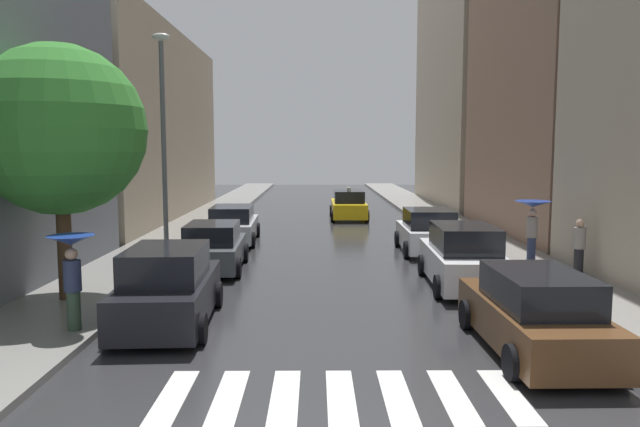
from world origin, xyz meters
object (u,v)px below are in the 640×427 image
Objects in this scene: parked_car_right_second at (463,258)px; street_tree_left at (59,130)px; parked_car_left_second at (213,248)px; lamp_post_left at (163,132)px; parked_car_left_nearest at (168,289)px; parked_car_right_nearest at (534,314)px; taxi_midroad at (349,205)px; pedestrian_foreground at (533,216)px; pedestrian_by_kerb at (72,262)px; parked_car_right_third at (428,232)px; parked_car_left_third at (233,225)px; pedestrian_near_tree at (579,246)px.

street_tree_left is at bearing 102.22° from parked_car_right_second.
parked_car_right_second is (7.57, -2.43, 0.10)m from parked_car_left_second.
lamp_post_left is at bearing 56.56° from parked_car_left_second.
parked_car_left_nearest is 7.79m from parked_car_right_nearest.
street_tree_left is (-3.00, -4.36, 3.68)m from parked_car_left_second.
street_tree_left reaches higher than taxi_midroad.
parked_car_right_nearest is (7.56, -1.88, -0.07)m from parked_car_left_nearest.
lamp_post_left is (-9.39, 9.18, 3.74)m from parked_car_right_nearest.
parked_car_right_nearest is at bearing -19.28° from street_tree_left.
parked_car_left_nearest is 6.19m from parked_car_left_second.
pedestrian_foreground reaches higher than pedestrian_by_kerb.
parked_car_right_second is 5.75m from parked_car_right_third.
pedestrian_foreground is 0.33× the size of street_tree_left.
parked_car_left_nearest is 0.97× the size of parked_car_right_second.
street_tree_left reaches higher than parked_car_right_second.
street_tree_left is 0.84× the size of lamp_post_left.
lamp_post_left is at bearing 159.39° from parked_car_left_third.
parked_car_right_nearest is at bearing -179.79° from parked_car_right_third.
parked_car_right_second is 2.70× the size of pedestrian_near_tree.
parked_car_right_second is 2.21× the size of pedestrian_foreground.
parked_car_right_second is at bearing -109.68° from parked_car_left_second.
street_tree_left reaches higher than parked_car_left_second.
parked_car_right_second is 0.60× the size of lamp_post_left.
parked_car_right_third is 6.11m from pedestrian_near_tree.
lamp_post_left is at bearing 129.22° from pedestrian_by_kerb.
parked_car_left_second is 11.08m from parked_car_right_nearest.
pedestrian_near_tree is (11.46, -7.46, 0.31)m from parked_car_left_third.
taxi_midroad is at bearing 12.82° from parked_car_right_third.
street_tree_left reaches higher than pedestrian_near_tree.
parked_car_left_second is at bearing 9.77° from pedestrian_near_tree.
pedestrian_by_kerb is at bearing 82.88° from parked_car_right_nearest.
parked_car_left_second is at bearing 55.47° from street_tree_left.
parked_car_right_third is (7.64, 3.32, 0.05)m from parked_car_left_second.
pedestrian_by_kerb is (-1.58, -12.91, 0.86)m from parked_car_left_third.
taxi_midroad is at bearing 66.39° from street_tree_left.
lamp_post_left is at bearing 103.65° from parked_car_right_third.
parked_car_left_third is 13.68m from pedestrian_near_tree.
pedestrian_by_kerb is (-13.04, -5.45, 0.55)m from pedestrian_near_tree.
parked_car_right_nearest is (7.59, -8.07, 0.03)m from parked_car_left_second.
street_tree_left is 5.60m from lamp_post_left.
parked_car_right_second is at bearing -20.68° from lamp_post_left.
parked_car_left_nearest is at bearing 141.80° from parked_car_right_third.
parked_car_left_third is 12.10m from pedestrian_foreground.
parked_car_left_third is 0.73× the size of street_tree_left.
pedestrian_foreground reaches higher than parked_car_left_second.
taxi_midroad is at bearing -33.90° from parked_car_left_third.
street_tree_left is at bearing 126.28° from parked_car_right_third.
pedestrian_near_tree is (11.29, -1.58, 0.31)m from parked_car_left_second.
parked_car_right_second is at bearing 65.13° from pedestrian_by_kerb.
lamp_post_left is at bearing 152.36° from taxi_midroad.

